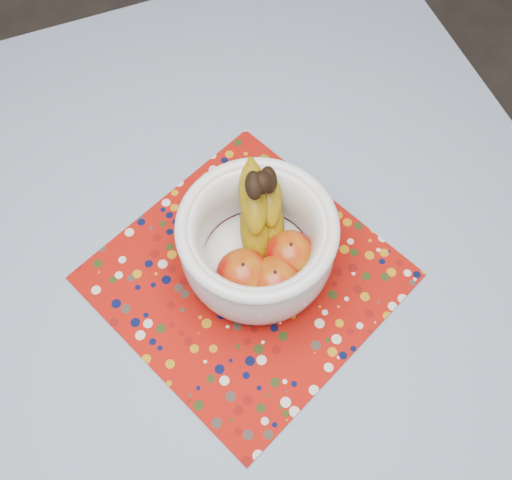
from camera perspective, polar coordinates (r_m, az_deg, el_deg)
table at (r=1.03m, az=-5.62°, el=-7.32°), size 1.20×1.20×0.75m
tablecloth at (r=0.96m, az=-6.04°, el=-5.70°), size 1.32×1.32×0.01m
placemat at (r=0.96m, az=-0.94°, el=-3.49°), size 0.54×0.54×0.00m
fruit_bowl at (r=0.90m, az=0.38°, el=0.26°), size 0.24×0.25×0.18m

